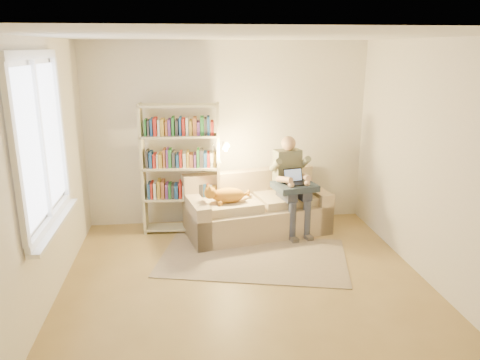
{
  "coord_description": "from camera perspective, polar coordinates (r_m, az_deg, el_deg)",
  "views": [
    {
      "loc": [
        -0.64,
        -4.34,
        2.51
      ],
      "look_at": [
        0.03,
        1.0,
        0.97
      ],
      "focal_mm": 35.0,
      "sensor_mm": 36.0,
      "label": 1
    }
  ],
  "objects": [
    {
      "name": "floor",
      "position": [
        5.05,
        1.13,
        -13.84
      ],
      "size": [
        4.5,
        4.5,
        0.0
      ],
      "primitive_type": "plane",
      "color": "olive",
      "rests_on": "ground"
    },
    {
      "name": "ceiling",
      "position": [
        4.38,
        1.32,
        17.14
      ],
      "size": [
        4.0,
        4.5,
        0.02
      ],
      "primitive_type": "cube",
      "color": "white",
      "rests_on": "wall_back"
    },
    {
      "name": "wall_left",
      "position": [
        4.7,
        -23.67,
        -0.32
      ],
      "size": [
        0.02,
        4.5,
        2.6
      ],
      "primitive_type": "cube",
      "color": "silver",
      "rests_on": "floor"
    },
    {
      "name": "wall_right",
      "position": [
        5.22,
        23.5,
        1.21
      ],
      "size": [
        0.02,
        4.5,
        2.6
      ],
      "primitive_type": "cube",
      "color": "silver",
      "rests_on": "floor"
    },
    {
      "name": "wall_back",
      "position": [
        6.73,
        -1.57,
        5.59
      ],
      "size": [
        4.0,
        0.02,
        2.6
      ],
      "primitive_type": "cube",
      "color": "silver",
      "rests_on": "floor"
    },
    {
      "name": "wall_front",
      "position": [
        2.49,
        8.94,
        -13.23
      ],
      "size": [
        4.0,
        0.02,
        2.6
      ],
      "primitive_type": "cube",
      "color": "silver",
      "rests_on": "floor"
    },
    {
      "name": "window",
      "position": [
        4.85,
        -22.53,
        1.21
      ],
      "size": [
        0.12,
        1.52,
        1.69
      ],
      "color": "white",
      "rests_on": "wall_left"
    },
    {
      "name": "sofa",
      "position": [
        6.54,
        1.97,
        -3.82
      ],
      "size": [
        2.06,
        1.25,
        0.82
      ],
      "rotation": [
        0.0,
        0.0,
        0.21
      ],
      "color": "tan",
      "rests_on": "floor"
    },
    {
      "name": "person",
      "position": [
        6.44,
        6.23,
        0.09
      ],
      "size": [
        0.46,
        0.63,
        1.34
      ],
      "rotation": [
        0.0,
        0.0,
        0.21
      ],
      "color": "slate",
      "rests_on": "sofa"
    },
    {
      "name": "cat",
      "position": [
        6.18,
        -1.64,
        -1.8
      ],
      "size": [
        0.65,
        0.33,
        0.25
      ],
      "rotation": [
        0.0,
        0.0,
        0.21
      ],
      "color": "gold",
      "rests_on": "sofa"
    },
    {
      "name": "blanket",
      "position": [
        6.34,
        6.29,
        -0.82
      ],
      "size": [
        0.62,
        0.55,
        0.08
      ],
      "primitive_type": "cube",
      "rotation": [
        0.0,
        0.0,
        0.21
      ],
      "color": "#253241",
      "rests_on": "person"
    },
    {
      "name": "laptop",
      "position": [
        6.32,
        6.28,
        -0.0
      ],
      "size": [
        0.31,
        0.28,
        0.24
      ],
      "rotation": [
        0.0,
        0.0,
        0.21
      ],
      "color": "black",
      "rests_on": "blanket"
    },
    {
      "name": "bookshelf",
      "position": [
        6.42,
        -7.22,
        2.14
      ],
      "size": [
        1.19,
        0.4,
        1.79
      ],
      "rotation": [
        0.0,
        0.0,
        -0.07
      ],
      "color": "beige",
      "rests_on": "floor"
    },
    {
      "name": "rug",
      "position": [
        5.85,
        1.63,
        -9.4
      ],
      "size": [
        2.51,
        1.84,
        0.01
      ],
      "primitive_type": "cube",
      "rotation": [
        0.0,
        0.0,
        -0.24
      ],
      "color": "gray",
      "rests_on": "floor"
    }
  ]
}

